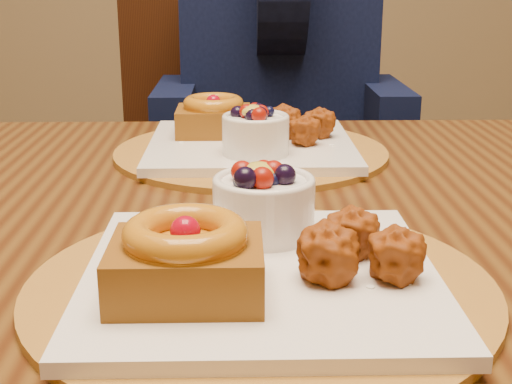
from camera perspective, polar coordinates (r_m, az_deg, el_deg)
dining_table at (r=0.81m, az=-0.11°, el=-6.18°), size 1.60×0.90×0.76m
place_setting_near at (r=0.58m, az=0.07°, el=-5.39°), size 0.38×0.38×0.09m
place_setting_far at (r=0.99m, az=-0.55°, el=4.26°), size 0.38×0.38×0.08m
chair_far at (r=1.69m, az=-3.10°, el=1.64°), size 0.49×0.49×0.98m
diner at (r=1.54m, az=1.78°, el=12.28°), size 0.50×0.48×0.81m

